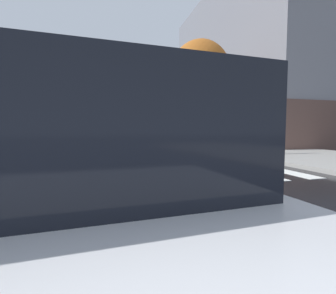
{
  "coord_description": "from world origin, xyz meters",
  "views": [
    {
      "loc": [
        -1.03,
        -6.88,
        1.33
      ],
      "look_at": [
        0.88,
        0.06,
        0.82
      ],
      "focal_mm": 25.63,
      "sensor_mm": 36.0,
      "label": 1
    }
  ],
  "objects_px": {
    "sedan_far": "(107,135)",
    "street_tree_near": "(200,77)",
    "traffic_light_near": "(217,98)",
    "street_tree_far": "(150,101)",
    "sedan_mid": "(129,136)",
    "sedan_near": "(76,196)",
    "cyclist": "(224,146)",
    "street_tree_mid": "(169,103)",
    "fire_hydrant": "(216,142)",
    "manhole_cover": "(163,191)"
  },
  "relations": [
    {
      "from": "manhole_cover",
      "to": "fire_hydrant",
      "type": "distance_m",
      "value": 12.12
    },
    {
      "from": "sedan_mid",
      "to": "street_tree_far",
      "type": "xyz_separation_m",
      "value": [
        3.54,
        7.23,
        4.28
      ]
    },
    {
      "from": "manhole_cover",
      "to": "cyclist",
      "type": "relative_size",
      "value": 0.38
    },
    {
      "from": "fire_hydrant",
      "to": "sedan_far",
      "type": "bearing_deg",
      "value": 113.32
    },
    {
      "from": "sedan_mid",
      "to": "street_tree_far",
      "type": "relative_size",
      "value": 0.59
    },
    {
      "from": "cyclist",
      "to": "street_tree_mid",
      "type": "distance_m",
      "value": 16.46
    },
    {
      "from": "sedan_mid",
      "to": "fire_hydrant",
      "type": "xyz_separation_m",
      "value": [
        5.21,
        -7.98,
        -0.23
      ]
    },
    {
      "from": "street_tree_near",
      "to": "street_tree_mid",
      "type": "height_order",
      "value": "street_tree_near"
    },
    {
      "from": "sedan_near",
      "to": "sedan_mid",
      "type": "distance_m",
      "value": 21.48
    },
    {
      "from": "sedan_near",
      "to": "street_tree_far",
      "type": "xyz_separation_m",
      "value": [
        6.26,
        28.54,
        4.22
      ]
    },
    {
      "from": "manhole_cover",
      "to": "street_tree_mid",
      "type": "distance_m",
      "value": 18.85
    },
    {
      "from": "cyclist",
      "to": "sedan_far",
      "type": "bearing_deg",
      "value": 97.02
    },
    {
      "from": "sedan_mid",
      "to": "street_tree_mid",
      "type": "distance_m",
      "value": 5.04
    },
    {
      "from": "cyclist",
      "to": "street_tree_near",
      "type": "bearing_deg",
      "value": 72.5
    },
    {
      "from": "sedan_far",
      "to": "street_tree_near",
      "type": "relative_size",
      "value": 0.62
    },
    {
      "from": "sedan_far",
      "to": "cyclist",
      "type": "relative_size",
      "value": 2.62
    },
    {
      "from": "street_tree_near",
      "to": "cyclist",
      "type": "bearing_deg",
      "value": -107.5
    },
    {
      "from": "traffic_light_near",
      "to": "street_tree_far",
      "type": "distance_m",
      "value": 19.99
    },
    {
      "from": "street_tree_mid",
      "to": "street_tree_far",
      "type": "height_order",
      "value": "street_tree_far"
    },
    {
      "from": "cyclist",
      "to": "traffic_light_near",
      "type": "xyz_separation_m",
      "value": [
        1.64,
        3.83,
        2.02
      ]
    },
    {
      "from": "street_tree_mid",
      "to": "traffic_light_near",
      "type": "bearing_deg",
      "value": -94.6
    },
    {
      "from": "sedan_mid",
      "to": "street_tree_far",
      "type": "distance_m",
      "value": 9.11
    },
    {
      "from": "cyclist",
      "to": "manhole_cover",
      "type": "bearing_deg",
      "value": -143.9
    },
    {
      "from": "sedan_far",
      "to": "cyclist",
      "type": "distance_m",
      "value": 25.09
    },
    {
      "from": "sedan_far",
      "to": "traffic_light_near",
      "type": "distance_m",
      "value": 21.69
    },
    {
      "from": "manhole_cover",
      "to": "street_tree_near",
      "type": "xyz_separation_m",
      "value": [
        4.94,
        9.74,
        4.81
      ]
    },
    {
      "from": "sedan_near",
      "to": "street_tree_near",
      "type": "distance_m",
      "value": 14.88
    },
    {
      "from": "manhole_cover",
      "to": "sedan_mid",
      "type": "height_order",
      "value": "sedan_mid"
    },
    {
      "from": "cyclist",
      "to": "street_tree_near",
      "type": "relative_size",
      "value": 0.24
    },
    {
      "from": "sedan_far",
      "to": "street_tree_far",
      "type": "xyz_separation_m",
      "value": [
        5.42,
        -1.21,
        4.27
      ]
    },
    {
      "from": "sedan_near",
      "to": "cyclist",
      "type": "height_order",
      "value": "cyclist"
    },
    {
      "from": "sedan_far",
      "to": "sedan_mid",
      "type": "bearing_deg",
      "value": -77.49
    },
    {
      "from": "traffic_light_near",
      "to": "street_tree_near",
      "type": "relative_size",
      "value": 0.59
    },
    {
      "from": "cyclist",
      "to": "sedan_near",
      "type": "bearing_deg",
      "value": -128.9
    },
    {
      "from": "sedan_far",
      "to": "street_tree_far",
      "type": "bearing_deg",
      "value": -12.61
    },
    {
      "from": "sedan_far",
      "to": "street_tree_near",
      "type": "height_order",
      "value": "street_tree_near"
    },
    {
      "from": "sedan_near",
      "to": "cyclist",
      "type": "bearing_deg",
      "value": 51.1
    },
    {
      "from": "street_tree_far",
      "to": "sedan_mid",
      "type": "bearing_deg",
      "value": -116.12
    },
    {
      "from": "sedan_near",
      "to": "street_tree_mid",
      "type": "bearing_deg",
      "value": 72.56
    },
    {
      "from": "fire_hydrant",
      "to": "street_tree_mid",
      "type": "height_order",
      "value": "street_tree_mid"
    },
    {
      "from": "sedan_near",
      "to": "street_tree_near",
      "type": "relative_size",
      "value": 0.66
    },
    {
      "from": "manhole_cover",
      "to": "sedan_mid",
      "type": "relative_size",
      "value": 0.15
    },
    {
      "from": "manhole_cover",
      "to": "sedan_far",
      "type": "relative_size",
      "value": 0.14
    },
    {
      "from": "cyclist",
      "to": "street_tree_near",
      "type": "distance_m",
      "value": 9.25
    },
    {
      "from": "sedan_far",
      "to": "cyclist",
      "type": "height_order",
      "value": "cyclist"
    },
    {
      "from": "sedan_far",
      "to": "fire_hydrant",
      "type": "distance_m",
      "value": 17.88
    },
    {
      "from": "street_tree_near",
      "to": "sedan_near",
      "type": "bearing_deg",
      "value": -116.63
    },
    {
      "from": "manhole_cover",
      "to": "sedan_near",
      "type": "distance_m",
      "value": 3.51
    },
    {
      "from": "sedan_near",
      "to": "cyclist",
      "type": "xyz_separation_m",
      "value": [
        3.91,
        4.85,
        0.02
      ]
    },
    {
      "from": "cyclist",
      "to": "street_tree_far",
      "type": "distance_m",
      "value": 24.17
    }
  ]
}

